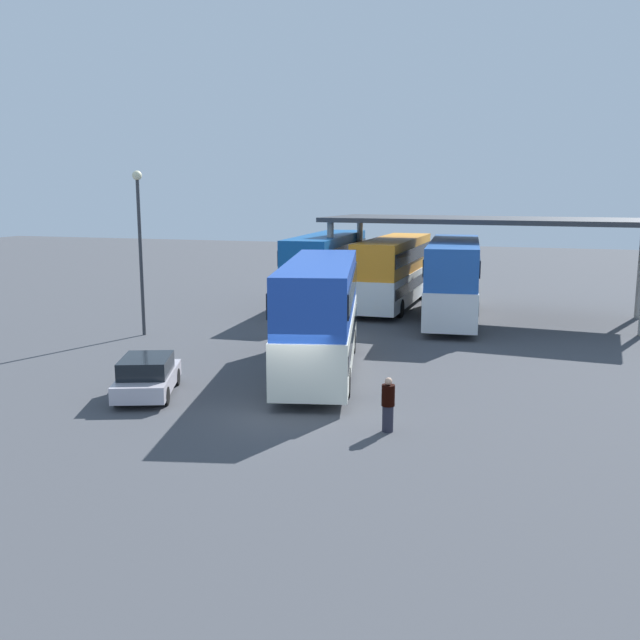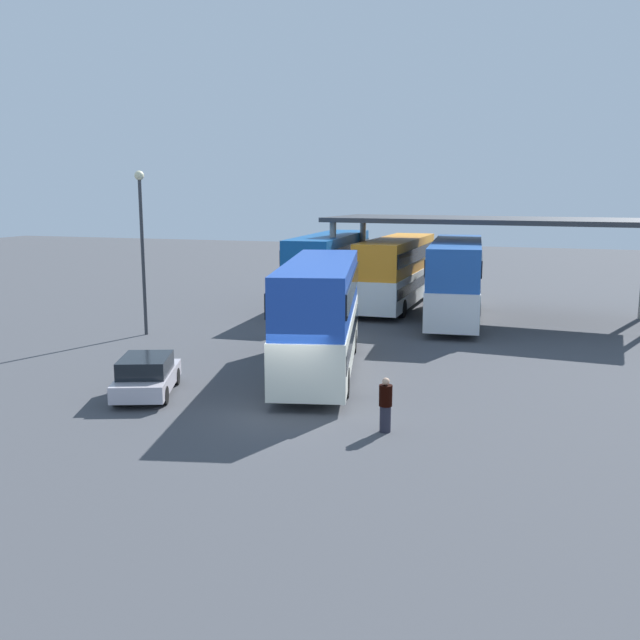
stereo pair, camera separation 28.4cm
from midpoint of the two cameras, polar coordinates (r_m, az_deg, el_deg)
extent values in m
plane|color=#414348|center=(22.15, -2.69, -7.39)|extent=(140.00, 140.00, 0.00)
cube|color=white|center=(26.52, -0.31, -1.53)|extent=(4.82, 10.86, 1.86)
cube|color=#1C43A9|center=(26.19, -0.31, 2.61)|extent=(4.70, 10.64, 2.01)
cube|color=black|center=(26.48, -0.31, -1.06)|extent=(4.76, 10.46, 0.63)
cube|color=black|center=(26.18, -0.31, 2.82)|extent=(4.76, 10.46, 0.80)
cube|color=black|center=(31.60, 0.46, 0.92)|extent=(2.07, 0.58, 1.11)
cube|color=orange|center=(31.47, 0.46, 2.52)|extent=(1.71, 0.47, 0.36)
cylinder|color=black|center=(29.98, -1.93, -1.66)|extent=(0.50, 1.04, 1.00)
cylinder|color=black|center=(29.83, 2.35, -1.73)|extent=(0.50, 1.04, 1.00)
cylinder|color=black|center=(23.66, -3.66, -4.97)|extent=(0.50, 1.04, 1.00)
cylinder|color=black|center=(23.46, 1.78, -5.09)|extent=(0.50, 1.04, 1.00)
cube|color=#B7B1BB|center=(24.42, -14.11, -4.79)|extent=(2.93, 4.18, 0.55)
cube|color=black|center=(24.10, -14.25, -3.61)|extent=(2.20, 2.52, 0.58)
cylinder|color=black|center=(25.75, -15.27, -4.51)|extent=(0.40, 0.63, 0.60)
cylinder|color=black|center=(25.47, -11.89, -4.53)|extent=(0.40, 0.63, 0.60)
cylinder|color=black|center=(23.52, -16.47, -5.99)|extent=(0.40, 0.63, 0.60)
cylinder|color=black|center=(23.21, -12.77, -6.03)|extent=(0.40, 0.63, 0.60)
cube|color=silver|center=(41.41, 0.34, 2.80)|extent=(3.17, 11.40, 1.88)
cube|color=#0E4C92|center=(41.20, 0.34, 5.51)|extent=(3.09, 11.17, 2.04)
cube|color=black|center=(41.38, 0.34, 3.11)|extent=(3.19, 10.95, 0.64)
cube|color=black|center=(41.19, 0.34, 5.65)|extent=(3.19, 10.95, 0.82)
cube|color=black|center=(46.77, 1.99, 4.02)|extent=(2.17, 0.22, 1.13)
cube|color=orange|center=(46.68, 2.00, 5.12)|extent=(1.78, 0.18, 0.36)
cylinder|color=black|center=(45.15, -0.01, 2.42)|extent=(0.34, 1.01, 1.00)
cylinder|color=black|center=(44.65, 2.86, 2.32)|extent=(0.34, 1.01, 1.00)
cylinder|color=black|center=(38.50, -2.58, 1.02)|extent=(0.34, 1.01, 1.00)
cylinder|color=black|center=(37.90, 0.75, 0.89)|extent=(0.34, 1.01, 1.00)
cube|color=white|center=(41.86, 5.78, 2.76)|extent=(2.66, 11.22, 1.78)
cube|color=orange|center=(41.65, 5.82, 5.28)|extent=(2.58, 10.99, 1.92)
cube|color=black|center=(41.83, 5.78, 3.05)|extent=(2.69, 10.77, 0.60)
cube|color=black|center=(41.65, 5.82, 5.42)|extent=(2.69, 10.77, 0.77)
cube|color=black|center=(47.21, 7.24, 3.92)|extent=(2.14, 0.13, 1.07)
cube|color=orange|center=(47.12, 7.27, 4.95)|extent=(1.76, 0.10, 0.36)
cylinder|color=black|center=(45.56, 5.31, 2.45)|extent=(0.29, 1.00, 1.00)
cylinder|color=black|center=(45.11, 8.13, 2.31)|extent=(0.29, 1.00, 1.00)
cylinder|color=black|center=(38.90, 3.01, 1.12)|extent=(0.29, 1.00, 1.00)
cylinder|color=black|center=(38.38, 6.29, 0.94)|extent=(0.29, 1.00, 1.00)
cube|color=white|center=(37.95, 10.51, 1.91)|extent=(3.64, 11.57, 1.85)
cube|color=#2153A6|center=(37.72, 10.60, 4.80)|extent=(3.54, 11.33, 2.00)
cube|color=black|center=(37.92, 10.52, 2.24)|extent=(3.63, 11.12, 0.63)
cube|color=black|center=(37.71, 10.61, 4.95)|extent=(3.63, 11.12, 0.80)
cube|color=black|center=(43.50, 10.73, 3.33)|extent=(2.16, 0.31, 1.11)
cube|color=orange|center=(43.40, 10.77, 4.50)|extent=(1.78, 0.25, 0.36)
cylinder|color=black|center=(41.60, 9.02, 1.61)|extent=(0.38, 1.02, 1.00)
cylinder|color=black|center=(41.55, 12.20, 1.49)|extent=(0.38, 1.02, 1.00)
cylinder|color=black|center=(34.65, 8.39, -0.13)|extent=(0.38, 1.02, 1.00)
cylinder|color=black|center=(34.59, 12.21, -0.27)|extent=(0.38, 1.02, 1.00)
cube|color=#33353A|center=(39.10, 13.05, 7.89)|extent=(17.53, 7.53, 0.25)
cylinder|color=#9E9B93|center=(43.65, 3.04, 4.85)|extent=(0.36, 0.36, 5.11)
cylinder|color=#9E9B93|center=(38.93, 0.63, 4.19)|extent=(0.36, 0.36, 5.11)
cylinder|color=#33353A|center=(34.16, -14.55, 4.86)|extent=(0.16, 0.16, 7.33)
sphere|color=beige|center=(34.03, -14.85, 11.26)|extent=(0.44, 0.44, 0.44)
cylinder|color=#262633|center=(20.29, 5.11, -7.97)|extent=(0.32, 0.32, 0.77)
cylinder|color=black|center=(20.08, 5.15, -6.10)|extent=(0.38, 0.38, 0.61)
sphere|color=tan|center=(19.97, 5.17, -4.97)|extent=(0.21, 0.21, 0.21)
camera|label=1|loc=(0.14, -90.31, -0.06)|focal=39.47mm
camera|label=2|loc=(0.14, 89.69, 0.06)|focal=39.47mm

